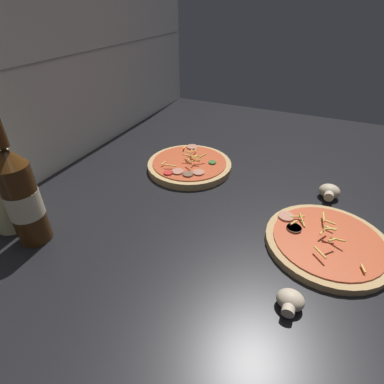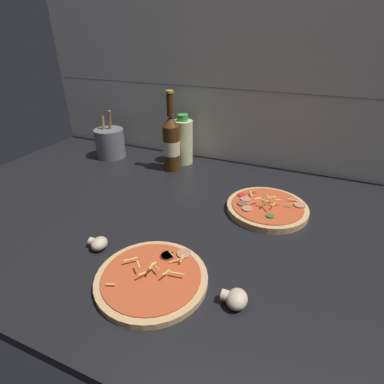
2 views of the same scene
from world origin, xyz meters
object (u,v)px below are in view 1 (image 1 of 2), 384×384
pizza_near (327,242)px  mushroom_right (329,192)px  oil_bottle (1,190)px  mushroom_left (290,301)px  pizza_far (189,165)px  beer_bottle (21,195)px

pizza_near → mushroom_right: 17.62cm
oil_bottle → mushroom_left: 56.69cm
pizza_near → mushroom_left: pizza_near is taller
pizza_far → beer_bottle: (-38.32, 15.91, 9.29)cm
pizza_far → oil_bottle: bearing=147.6°
pizza_far → beer_bottle: bearing=157.5°
pizza_far → oil_bottle: size_ratio=1.22×
pizza_near → mushroom_left: (-16.97, 4.30, 0.66)cm
beer_bottle → mushroom_right: (39.12, -52.03, -8.69)cm
pizza_near → mushroom_left: size_ratio=5.17×
beer_bottle → mushroom_left: 49.54cm
pizza_far → mushroom_left: (-33.75, -32.62, 0.43)cm
pizza_far → oil_bottle: oil_bottle is taller
beer_bottle → mushroom_right: beer_bottle is taller
mushroom_left → pizza_far: bearing=44.0°
beer_bottle → pizza_far: bearing=-22.5°
beer_bottle → oil_bottle: (1.23, 7.61, -1.69)cm
pizza_near → pizza_far: 40.55cm
mushroom_right → oil_bottle: bearing=122.4°
oil_bottle → mushroom_left: size_ratio=4.17×
pizza_far → mushroom_left: bearing=-136.0°
mushroom_left → oil_bottle: bearing=93.4°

